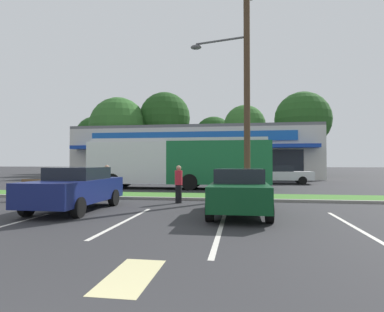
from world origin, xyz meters
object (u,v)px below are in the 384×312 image
Objects in this scene: bus_stop_bench at (40,189)px; city_bus at (179,162)px; car_1 at (239,191)px; pedestrian_near_bench at (107,183)px; utility_pole at (244,79)px; car_0 at (76,188)px; car_2 at (281,174)px; pedestrian_by_pole at (179,184)px.

city_bus is at bearing -123.80° from bus_stop_bench.
pedestrian_near_bench is at bearing -117.25° from car_1.
utility_pole is at bearing -67.76° from pedestrian_near_bench.
utility_pole reaches higher than pedestrian_near_bench.
car_0 is at bearing -141.47° from utility_pole.
car_2 is (12.12, 13.05, 0.25)m from bus_stop_bench.
car_0 is 2.83× the size of pedestrian_by_pole.
car_2 is at bearing 74.47° from utility_pole.
car_0 is at bearing 140.85° from bus_stop_bench.
utility_pole reaches higher than car_1.
pedestrian_near_bench is 1.01× the size of pedestrian_by_pole.
city_bus is 2.51× the size of car_2.
car_2 is at bearing 138.22° from pedestrian_by_pole.
pedestrian_near_bench is (-5.91, 3.04, 0.02)m from car_1.
pedestrian_near_bench is (2.98, 0.46, 0.29)m from bus_stop_bench.
car_0 reaches higher than bus_stop_bench.
city_bus is 8.97m from bus_stop_bench.
city_bus reaches higher than pedestrian_near_bench.
pedestrian_by_pole is at bearing -141.37° from utility_pole.
utility_pole reaches higher than pedestrian_by_pole.
car_2 is 2.95× the size of pedestrian_near_bench.
utility_pole is 2.29× the size of car_2.
utility_pole is at bearing 110.73° from pedestrian_by_pole.
car_0 is 3.00m from pedestrian_near_bench.
city_bus reaches higher than pedestrian_by_pole.
car_0 is 18.00m from car_2.
car_2 is (3.01, 10.81, -4.96)m from utility_pole.
pedestrian_near_bench is (-6.13, -1.77, -4.92)m from utility_pole.
car_1 is 6.65m from pedestrian_near_bench.
utility_pole reaches higher than car_2.
bus_stop_bench is at bearing 55.66° from city_bus.
bus_stop_bench is 0.34× the size of car_2.
city_bus is at bearing 129.03° from utility_pole.
city_bus reaches higher than car_2.
pedestrian_by_pole is (3.23, 2.57, -0.00)m from car_0.
utility_pole is 0.91× the size of city_bus.
city_bus reaches higher than car_0.
pedestrian_by_pole reaches higher than car_0.
city_bus is 2.80× the size of car_1.
car_2 is 14.24m from pedestrian_by_pole.
car_2 is (9.00, 15.59, -0.04)m from car_0.
pedestrian_by_pole is (3.37, -0.43, -0.00)m from pedestrian_near_bench.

